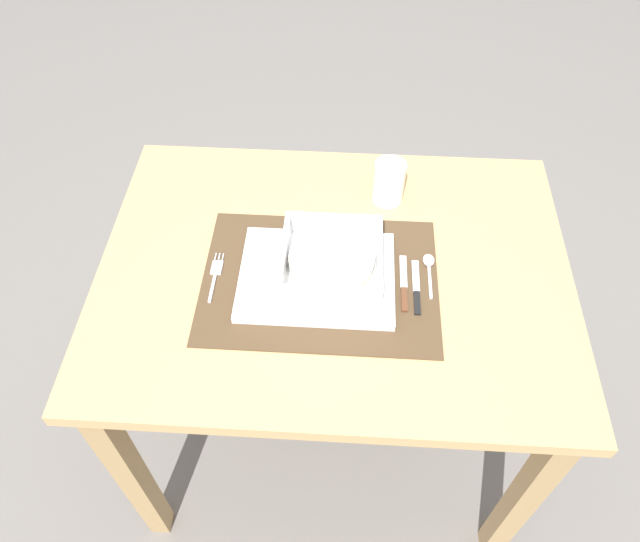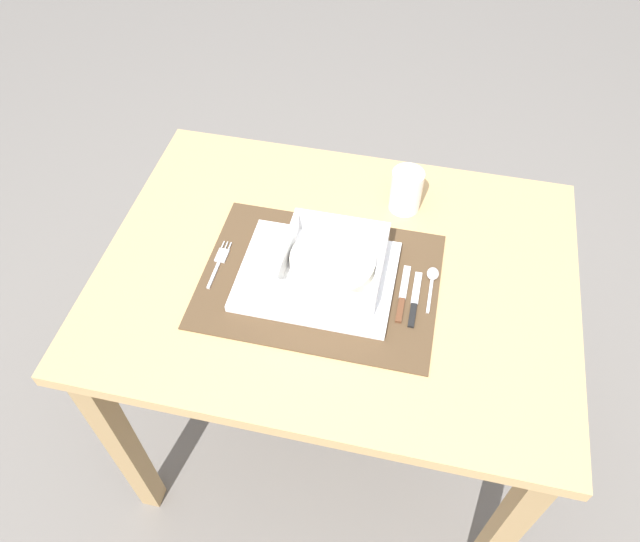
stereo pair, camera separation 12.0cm
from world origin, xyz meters
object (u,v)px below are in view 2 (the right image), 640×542
at_px(porridge_bowl, 333,263).
at_px(fork, 220,261).
at_px(bread_knife, 402,297).
at_px(butter_knife, 414,302).
at_px(spoon, 432,278).
at_px(dining_table, 336,300).
at_px(drinking_glass, 406,192).

relative_size(porridge_bowl, fork, 1.56).
bearing_deg(bread_knife, fork, 177.55).
bearing_deg(porridge_bowl, fork, -176.48).
bearing_deg(butter_knife, spoon, 67.88).
distance_m(dining_table, fork, 0.27).
relative_size(butter_knife, bread_knife, 0.96).
height_order(porridge_bowl, fork, porridge_bowl).
distance_m(dining_table, bread_knife, 0.19).
relative_size(fork, spoon, 1.12).
distance_m(bread_knife, drinking_glass, 0.26).
distance_m(spoon, bread_knife, 0.08).
relative_size(porridge_bowl, drinking_glass, 2.00).
height_order(porridge_bowl, butter_knife, porridge_bowl).
xyz_separation_m(porridge_bowl, bread_knife, (0.15, -0.03, -0.03)).
bearing_deg(dining_table, drinking_glass, 62.41).
xyz_separation_m(dining_table, porridge_bowl, (-0.01, -0.02, 0.15)).
relative_size(fork, butter_knife, 0.94).
xyz_separation_m(porridge_bowl, spoon, (0.20, 0.03, -0.03)).
xyz_separation_m(butter_knife, drinking_glass, (-0.05, 0.26, 0.04)).
xyz_separation_m(fork, drinking_glass, (0.35, 0.24, 0.04)).
bearing_deg(fork, bread_knife, -6.18).
xyz_separation_m(dining_table, spoon, (0.19, 0.01, 0.11)).
xyz_separation_m(dining_table, butter_knife, (0.16, -0.05, 0.11)).
height_order(dining_table, butter_knife, butter_knife).
bearing_deg(fork, butter_knife, -7.26).
height_order(fork, drinking_glass, drinking_glass).
distance_m(dining_table, butter_knife, 0.21).
height_order(porridge_bowl, spoon, porridge_bowl).
bearing_deg(spoon, drinking_glass, 113.67).
height_order(dining_table, spoon, spoon).
relative_size(butter_knife, drinking_glass, 1.37).
xyz_separation_m(fork, bread_knife, (0.38, -0.01, 0.00)).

